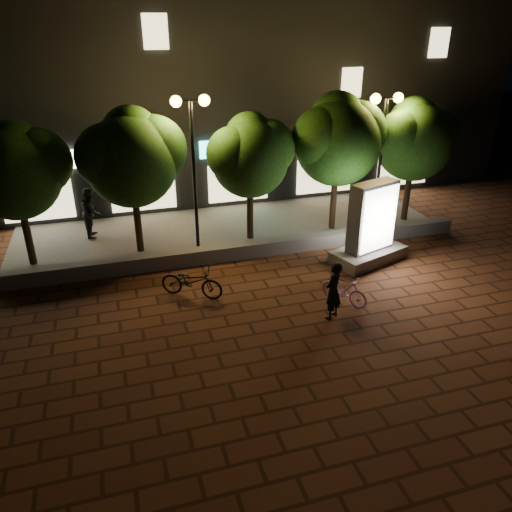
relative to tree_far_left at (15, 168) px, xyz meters
name	(u,v)px	position (x,y,z in m)	size (l,w,h in m)	color
ground	(288,316)	(6.95, -5.46, -3.29)	(80.00, 80.00, 0.00)	#552E1A
retaining_wall	(248,250)	(6.95, -1.46, -3.04)	(16.00, 0.45, 0.50)	slate
sidewalk	(230,229)	(6.95, 1.04, -3.25)	(16.00, 5.00, 0.08)	slate
building_block	(193,77)	(6.94, 7.53, 1.70)	(28.00, 8.12, 11.30)	black
tree_far_left	(15,168)	(0.00, 0.00, 0.00)	(3.36, 2.80, 4.63)	black
tree_left	(132,155)	(3.50, 0.00, 0.15)	(3.60, 3.00, 4.89)	black
tree_mid	(251,153)	(7.50, 0.00, -0.08)	(3.24, 2.70, 4.50)	black
tree_right	(339,137)	(10.80, 0.00, 0.27)	(3.72, 3.10, 5.07)	black
tree_far_right	(415,137)	(14.00, 0.00, 0.08)	(3.48, 2.90, 4.76)	black
street_lamp_left	(192,135)	(5.45, -0.26, 0.74)	(1.26, 0.36, 5.18)	black
street_lamp_right	(384,127)	(12.45, -0.26, 0.60)	(1.26, 0.36, 4.98)	black
ad_kiosk	(371,230)	(10.76, -2.94, -2.19)	(2.80, 2.00, 2.74)	slate
scooter_pink	(344,290)	(8.73, -5.25, -2.85)	(0.41, 1.46, 0.88)	#F395CE
rider	(333,291)	(8.08, -5.85, -2.46)	(0.61, 0.40, 1.67)	black
scooter_parked	(191,281)	(4.63, -3.60, -2.79)	(0.66, 1.91, 1.00)	black
pedestrian	(92,212)	(1.92, 1.78, -2.28)	(0.90, 0.70, 1.86)	black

